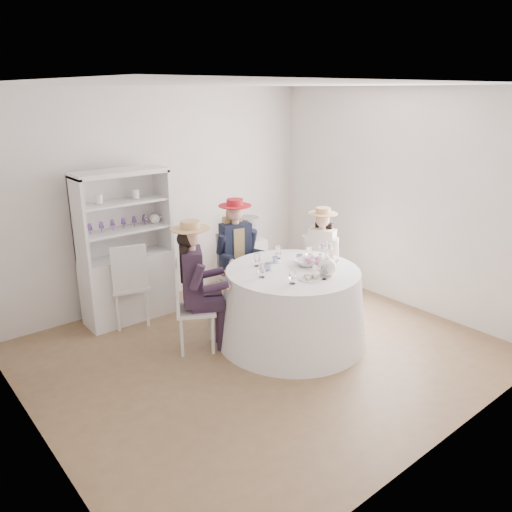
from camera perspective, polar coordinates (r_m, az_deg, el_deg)
ground at (r=5.41m, az=0.69°, el=-10.87°), size 4.50×4.50×0.00m
ceiling at (r=4.72m, az=0.82°, el=19.06°), size 4.50×4.50×0.00m
wall_back at (r=6.51m, az=-10.79°, el=6.61°), size 4.50×0.00×4.50m
wall_front at (r=3.68m, az=21.34°, el=-3.55°), size 4.50×0.00×4.50m
wall_left at (r=3.91m, az=-25.34°, el=-2.84°), size 0.00×4.50×4.50m
wall_right at (r=6.54m, az=16.06°, el=6.27°), size 0.00×4.50×4.50m
tea_table at (r=5.49m, az=4.13°, el=-5.66°), size 1.64×1.64×0.83m
hutch at (r=6.12m, az=-14.53°, el=-1.31°), size 1.19×0.72×1.80m
side_table at (r=7.21m, az=-0.91°, el=-0.43°), size 0.45×0.45×0.63m
hatbox at (r=7.07m, az=-0.93°, el=3.22°), size 0.41×0.41×0.32m
guest_left at (r=5.19m, az=-7.01°, el=-2.60°), size 0.60×0.55×1.41m
guest_mid at (r=6.12m, az=-2.27°, el=0.86°), size 0.53×0.56×1.41m
guest_right at (r=6.31m, az=7.40°, el=0.51°), size 0.54×0.49×1.28m
spare_chair at (r=5.94m, az=-14.28°, el=-2.92°), size 0.52×0.52×1.01m
teacup_a at (r=5.29m, az=1.33°, el=-1.29°), size 0.12×0.12×0.07m
teacup_b at (r=5.53m, az=2.20°, el=-0.45°), size 0.09×0.09×0.07m
teacup_c at (r=5.61m, az=5.00°, el=-0.25°), size 0.10×0.10×0.06m
flower_bowl at (r=5.46m, az=5.69°, el=-0.81°), size 0.29×0.29×0.06m
flower_arrangement at (r=5.39m, az=6.49°, el=-0.53°), size 0.17×0.17×0.06m
table_teapot at (r=5.20m, az=8.11°, el=-1.27°), size 0.27×0.19×0.20m
sandwich_plate at (r=5.09m, az=6.20°, el=-2.46°), size 0.25×0.25×0.06m
cupcake_stand at (r=5.65m, az=7.96°, el=0.23°), size 0.22×0.22×0.20m
stemware_set at (r=5.31m, az=4.25°, el=-0.82°), size 0.86×0.86×0.15m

